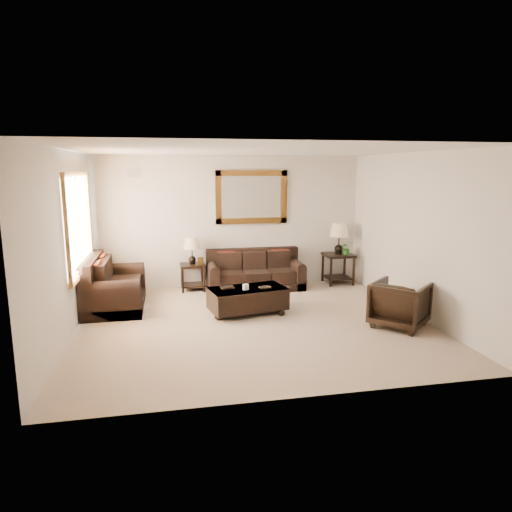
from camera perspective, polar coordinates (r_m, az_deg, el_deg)
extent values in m
cube|color=gray|center=(7.39, -0.35, -8.31)|extent=(5.50, 5.00, 0.01)
cube|color=white|center=(6.99, -0.38, 13.10)|extent=(5.50, 5.00, 0.01)
cube|color=beige|center=(9.51, -3.22, 4.33)|extent=(5.50, 0.01, 2.70)
cube|color=beige|center=(4.68, 5.42, -2.49)|extent=(5.50, 0.01, 2.70)
cube|color=beige|center=(7.09, -22.77, 1.27)|extent=(0.01, 5.00, 2.70)
cube|color=beige|center=(8.04, 19.27, 2.55)|extent=(0.01, 5.00, 2.70)
cube|color=white|center=(7.94, -21.51, 3.76)|extent=(0.01, 1.80, 1.50)
cube|color=brown|center=(7.88, -21.66, 9.47)|extent=(0.06, 1.96, 0.08)
cube|color=brown|center=(8.06, -20.88, -1.81)|extent=(0.06, 1.96, 0.08)
cube|color=brown|center=(7.01, -22.55, 2.84)|extent=(0.06, 0.08, 1.50)
cube|color=brown|center=(8.85, -20.23, 4.50)|extent=(0.06, 0.08, 1.50)
cube|color=brown|center=(7.93, -21.26, 3.77)|extent=(0.05, 0.05, 1.50)
cube|color=#442C0D|center=(9.51, -0.56, 7.37)|extent=(1.50, 0.06, 1.10)
cube|color=white|center=(9.52, -0.58, 7.38)|extent=(1.26, 0.01, 0.86)
cube|color=#999999|center=(9.36, -15.04, 10.02)|extent=(0.25, 0.02, 0.18)
cube|color=black|center=(9.39, -0.08, -3.63)|extent=(1.94, 0.84, 0.16)
cube|color=black|center=(9.58, -0.45, -0.17)|extent=(1.94, 0.19, 0.40)
cube|color=black|center=(9.24, -3.21, -2.61)|extent=(0.50, 0.69, 0.24)
cube|color=black|center=(9.32, -0.06, -2.47)|extent=(0.50, 0.69, 0.24)
cube|color=black|center=(9.44, 3.03, -2.33)|extent=(0.50, 0.69, 0.24)
cube|color=black|center=(9.23, -5.41, -2.95)|extent=(0.19, 0.84, 0.47)
cylinder|color=black|center=(9.17, -5.44, -1.53)|extent=(0.19, 0.82, 0.19)
cube|color=black|center=(9.55, 5.07, -2.46)|extent=(0.19, 0.84, 0.47)
cylinder|color=black|center=(9.50, 5.09, -1.09)|extent=(0.19, 0.82, 0.19)
cube|color=maroon|center=(9.34, -3.67, -0.51)|extent=(0.37, 0.16, 0.38)
cube|color=maroon|center=(9.55, 3.06, -0.25)|extent=(0.37, 0.16, 0.38)
cube|color=black|center=(8.52, -17.11, -5.54)|extent=(0.97, 1.64, 0.18)
cube|color=black|center=(8.42, -19.87, -1.69)|extent=(0.23, 1.64, 0.46)
cube|color=black|center=(8.17, -17.26, -4.57)|extent=(0.80, 0.57, 0.28)
cube|color=black|center=(8.74, -16.87, -3.55)|extent=(0.80, 0.57, 0.28)
cube|color=black|center=(7.79, -17.70, -5.72)|extent=(0.97, 0.23, 0.54)
cylinder|color=black|center=(7.72, -17.81, -3.79)|extent=(0.95, 0.23, 0.23)
cube|color=black|center=(9.15, -16.74, -3.23)|extent=(0.97, 0.23, 0.54)
cylinder|color=black|center=(9.09, -16.84, -1.57)|extent=(0.95, 0.23, 0.23)
cube|color=maroon|center=(8.06, -18.89, -2.20)|extent=(0.19, 0.43, 0.44)
cube|color=maroon|center=(8.74, -18.31, -1.19)|extent=(0.19, 0.43, 0.44)
cube|color=black|center=(9.28, -7.95, -1.14)|extent=(0.49, 0.49, 0.04)
cube|color=black|center=(9.38, -7.89, -3.57)|extent=(0.42, 0.42, 0.03)
cylinder|color=black|center=(9.13, -9.15, -3.11)|extent=(0.04, 0.04, 0.49)
cylinder|color=black|center=(9.15, -6.51, -3.00)|extent=(0.04, 0.04, 0.49)
cylinder|color=black|center=(9.54, -9.25, -2.51)|extent=(0.04, 0.04, 0.49)
cylinder|color=black|center=(9.56, -6.73, -2.41)|extent=(0.04, 0.04, 0.49)
sphere|color=black|center=(9.26, -7.97, -0.46)|extent=(0.15, 0.15, 0.15)
cylinder|color=black|center=(9.23, -8.00, 0.52)|extent=(0.02, 0.02, 0.32)
cone|color=#CCB488|center=(9.20, -8.03, 1.62)|extent=(0.34, 0.34, 0.23)
cube|color=#442C0D|center=(9.19, -6.93, -0.61)|extent=(0.13, 0.09, 0.15)
cube|color=black|center=(9.88, 10.27, 0.13)|extent=(0.59, 0.59, 0.05)
cube|color=black|center=(9.98, 10.17, -2.64)|extent=(0.50, 0.50, 0.03)
cylinder|color=black|center=(9.62, 9.34, -2.09)|extent=(0.05, 0.05, 0.59)
cylinder|color=black|center=(9.81, 12.12, -1.94)|extent=(0.05, 0.05, 0.59)
cylinder|color=black|center=(10.08, 8.34, -1.47)|extent=(0.05, 0.05, 0.59)
cylinder|color=black|center=(10.26, 11.01, -1.34)|extent=(0.05, 0.05, 0.59)
sphere|color=black|center=(9.85, 10.29, 0.90)|extent=(0.18, 0.18, 0.18)
cylinder|color=black|center=(9.82, 10.33, 2.01)|extent=(0.03, 0.03, 0.39)
cone|color=#CCB488|center=(9.79, 10.37, 3.25)|extent=(0.41, 0.41, 0.28)
sphere|color=black|center=(7.54, -4.77, -7.57)|extent=(0.12, 0.12, 0.12)
sphere|color=black|center=(7.73, 3.20, -7.10)|extent=(0.12, 0.12, 0.12)
sphere|color=black|center=(8.01, -5.17, -6.49)|extent=(0.12, 0.12, 0.12)
sphere|color=black|center=(8.18, 2.35, -6.07)|extent=(0.12, 0.12, 0.12)
cube|color=black|center=(7.78, -1.06, -5.31)|extent=(1.37, 0.92, 0.36)
cube|color=black|center=(7.74, -1.07, -4.18)|extent=(1.40, 0.94, 0.04)
cube|color=black|center=(7.73, -3.63, -3.96)|extent=(0.24, 0.19, 0.03)
cube|color=black|center=(7.74, 1.13, -3.94)|extent=(0.22, 0.17, 0.02)
cube|color=white|center=(7.62, -1.30, -3.89)|extent=(0.10, 0.09, 0.10)
imported|color=black|center=(7.44, 17.54, -5.50)|extent=(1.05, 1.05, 0.79)
imported|color=#24591E|center=(9.80, 11.22, 0.84)|extent=(0.29, 0.31, 0.22)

